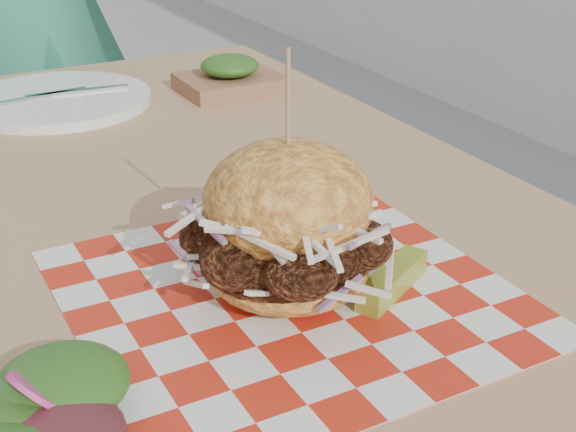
% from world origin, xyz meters
% --- Properties ---
extents(patio_table, '(0.80, 1.20, 0.75)m').
position_xyz_m(patio_table, '(-0.07, -0.10, 0.67)').
color(patio_table, '#A47C5B').
rests_on(patio_table, ground).
extents(paper_liner, '(0.36, 0.36, 0.00)m').
position_xyz_m(paper_liner, '(-0.03, -0.34, 0.75)').
color(paper_liner, red).
rests_on(paper_liner, patio_table).
extents(sandwich, '(0.19, 0.19, 0.21)m').
position_xyz_m(sandwich, '(-0.03, -0.34, 0.81)').
color(sandwich, '#F0A743').
rests_on(sandwich, paper_liner).
extents(pickle_spear, '(0.09, 0.06, 0.02)m').
position_xyz_m(pickle_spear, '(0.05, -0.38, 0.76)').
color(pickle_spear, '#909F2E').
rests_on(pickle_spear, paper_liner).
extents(place_setting, '(0.27, 0.27, 0.02)m').
position_xyz_m(place_setting, '(-0.07, 0.29, 0.76)').
color(place_setting, white).
rests_on(place_setting, patio_table).
extents(kraft_tray, '(0.15, 0.12, 0.06)m').
position_xyz_m(kraft_tray, '(0.18, 0.24, 0.77)').
color(kraft_tray, '#8C5D3F').
rests_on(kraft_tray, patio_table).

